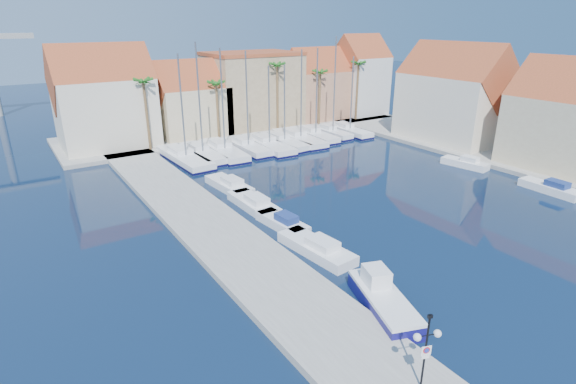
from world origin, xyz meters
The scene contains 34 objects.
ground centered at (0.00, 0.00, 0.00)m, with size 260.00×260.00×0.00m, color black.
quay_west centered at (-9.00, 13.50, 0.25)m, with size 6.00×77.00×0.50m, color gray.
shore_north centered at (10.00, 48.00, 0.25)m, with size 54.00×16.00×0.50m, color gray.
shore_east centered at (32.00, 15.00, 0.25)m, with size 12.00×60.00×0.50m, color gray.
lamp_post centered at (-8.07, -6.36, 3.16)m, with size 1.32×0.69×4.05m.
fishing_boat centered at (-4.79, -0.44, 0.74)m, with size 4.08×6.73×2.24m.
motorboat_west_0 centered at (-3.92, 7.41, 0.51)m, with size 2.88×7.01×1.40m.
motorboat_west_1 centered at (-3.66, 12.64, 0.51)m, with size 2.30×5.65×1.40m.
motorboat_west_2 centered at (-3.65, 17.76, 0.51)m, with size 2.25×6.79×1.40m.
motorboat_west_3 centered at (-3.33, 23.61, 0.51)m, with size 2.66×6.88×1.40m.
motorboat_east_0 centered at (24.00, 4.75, 0.51)m, with size 2.16×6.07×1.40m.
motorboat_east_1 centered at (24.02, 15.08, 0.51)m, with size 2.71×5.70×1.40m.
sailboat_0 centered at (-3.72, 35.69, 0.57)m, with size 3.62×11.95×13.07m.
sailboat_1 centered at (-1.20, 36.25, 0.60)m, with size 2.80×10.49×14.26m.
sailboat_2 centered at (1.81, 36.02, 0.58)m, with size 3.75×11.54×13.49m.
sailboat_3 centered at (5.25, 35.95, 0.59)m, with size 2.70×10.08×13.06m.
sailboat_4 centered at (8.29, 35.50, 0.55)m, with size 3.69×11.59×11.10m.
sailboat_5 centered at (10.77, 35.63, 0.56)m, with size 3.59×10.55×11.15m.
sailboat_6 centered at (13.80, 35.96, 0.57)m, with size 3.55×11.48×12.96m.
sailboat_7 centered at (16.94, 36.53, 0.59)m, with size 3.07×10.17×13.03m.
sailboat_8 centered at (19.99, 36.20, 0.66)m, with size 2.19×8.17×14.54m.
sailboat_9 centered at (23.06, 35.89, 0.58)m, with size 2.73×9.51×11.68m.
building_0 centered at (-10.00, 47.00, 6.52)m, with size 12.30×9.00×13.50m.
building_1 centered at (2.00, 47.00, 5.30)m, with size 10.30×8.00×11.00m.
building_2 centered at (13.00, 48.00, 6.26)m, with size 14.20×10.20×11.50m.
building_3 centered at (25.00, 47.00, 5.86)m, with size 10.30×8.00×12.00m.
building_4 centered at (34.00, 46.00, 6.97)m, with size 8.30×8.00×14.00m.
building_5 centered at (32.00, 8.00, 5.96)m, with size 9.00×12.30×12.50m.
building_6 centered at (32.00, 24.00, 6.52)m, with size 9.00×14.30×13.50m.
palm_0 centered at (-6.00, 42.00, 9.08)m, with size 2.60×2.60×10.15m.
palm_1 centered at (4.00, 42.00, 8.14)m, with size 2.60×2.60×9.15m.
palm_2 centered at (14.00, 42.00, 10.02)m, with size 2.60×2.60×11.15m.
palm_3 centered at (22.00, 42.00, 8.61)m, with size 2.60×2.60×9.65m.
palm_4 centered at (30.00, 42.00, 9.55)m, with size 2.60×2.60×10.65m.
Camera 1 is at (-22.21, -16.71, 16.56)m, focal length 28.00 mm.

